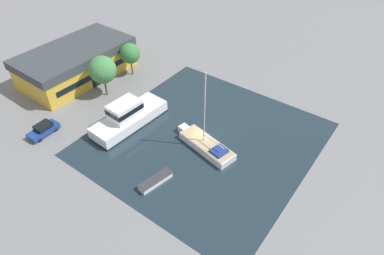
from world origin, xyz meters
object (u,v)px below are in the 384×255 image
(sailboat_moored, at_px, (206,145))
(quay_tree_by_water, at_px, (130,53))
(motor_cruiser, at_px, (128,117))
(small_dinghy, at_px, (156,181))
(quay_tree_near_building, at_px, (102,70))
(parked_car, at_px, (43,129))
(warehouse_building, at_px, (76,62))

(sailboat_moored, bearing_deg, quay_tree_by_water, 81.48)
(motor_cruiser, relative_size, small_dinghy, 2.58)
(sailboat_moored, distance_m, small_dinghy, 8.81)
(small_dinghy, bearing_deg, quay_tree_by_water, -29.02)
(quay_tree_near_building, xyz_separation_m, small_dinghy, (-9.53, -18.88, -4.29))
(parked_car, relative_size, small_dinghy, 0.95)
(quay_tree_by_water, xyz_separation_m, parked_car, (-19.18, -1.37, -3.26))
(warehouse_building, distance_m, parked_car, 15.79)
(quay_tree_by_water, bearing_deg, small_dinghy, -129.79)
(motor_cruiser, bearing_deg, quay_tree_near_building, -18.88)
(quay_tree_near_building, xyz_separation_m, motor_cruiser, (-3.41, -8.38, -3.19))
(warehouse_building, height_order, sailboat_moored, sailboat_moored)
(motor_cruiser, bearing_deg, warehouse_building, -11.97)
(parked_car, bearing_deg, motor_cruiser, -135.73)
(quay_tree_by_water, relative_size, parked_car, 1.31)
(quay_tree_near_building, relative_size, quay_tree_by_water, 1.17)
(parked_car, height_order, motor_cruiser, motor_cruiser)
(sailboat_moored, bearing_deg, warehouse_building, 97.98)
(quay_tree_by_water, bearing_deg, motor_cruiser, -137.90)
(quay_tree_near_building, height_order, quay_tree_by_water, quay_tree_near_building)
(warehouse_building, distance_m, quay_tree_near_building, 8.62)
(quay_tree_near_building, xyz_separation_m, sailboat_moored, (-0.83, -20.26, -4.05))
(warehouse_building, bearing_deg, sailboat_moored, -93.05)
(parked_car, distance_m, sailboat_moored, 22.96)
(sailboat_moored, bearing_deg, small_dinghy, -177.13)
(motor_cruiser, xyz_separation_m, small_dinghy, (-6.13, -10.49, -1.10))
(parked_car, distance_m, motor_cruiser, 11.90)
(warehouse_building, bearing_deg, quay_tree_by_water, -49.09)
(warehouse_building, bearing_deg, parked_car, -146.19)
(quay_tree_by_water, relative_size, small_dinghy, 1.24)
(warehouse_building, xyz_separation_m, small_dinghy, (-10.67, -27.18, -2.31))
(quay_tree_by_water, distance_m, parked_car, 19.50)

